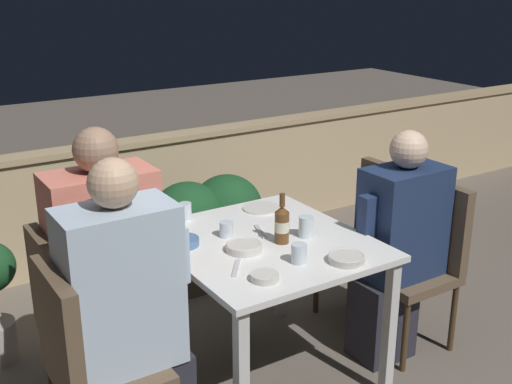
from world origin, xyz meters
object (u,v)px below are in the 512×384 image
object	(u,v)px
chair_left_near	(84,355)
person_coral_top	(112,275)
person_blue_shirt	(130,315)
chair_right_far	(375,229)
chair_right_near	(423,251)
person_navy_jumper	(397,247)
chair_left_far	(72,313)
beer_bottle	(282,224)

from	to	relation	value
chair_left_near	person_coral_top	bearing A→B (deg)	53.61
person_blue_shirt	chair_right_far	distance (m)	1.68
chair_right_near	person_navy_jumper	size ratio (longest dim) A/B	0.75
chair_left_far	chair_right_near	size ratio (longest dim) A/B	1.00
chair_left_far	person_navy_jumper	xyz separation A→B (m)	(1.58, -0.35, 0.07)
chair_right_near	chair_left_near	bearing A→B (deg)	179.68
chair_left_near	person_blue_shirt	distance (m)	0.23
chair_left_far	person_coral_top	xyz separation A→B (m)	(0.20, 0.00, 0.13)
chair_right_near	person_coral_top	bearing A→B (deg)	167.41
person_navy_jumper	chair_right_near	bearing A→B (deg)	0.00
chair_right_far	chair_left_far	bearing A→B (deg)	-179.61
beer_bottle	chair_right_far	bearing A→B (deg)	16.70
person_blue_shirt	person_navy_jumper	bearing A→B (deg)	-0.41
person_blue_shirt	chair_right_near	distance (m)	1.65
chair_right_near	beer_bottle	xyz separation A→B (m)	(-0.84, 0.12, 0.29)
chair_left_far	person_coral_top	world-z (taller)	person_coral_top
person_navy_jumper	chair_right_far	distance (m)	0.42
chair_left_far	beer_bottle	size ratio (longest dim) A/B	3.75
person_coral_top	chair_left_far	bearing A→B (deg)	-180.00
chair_left_far	beer_bottle	world-z (taller)	beer_bottle
person_coral_top	person_navy_jumper	bearing A→B (deg)	-14.33
chair_left_far	chair_left_near	bearing A→B (deg)	-99.56
chair_right_near	person_blue_shirt	bearing A→B (deg)	179.64
person_coral_top	chair_right_far	size ratio (longest dim) A/B	1.48
person_blue_shirt	person_coral_top	size ratio (longest dim) A/B	0.97
chair_left_far	person_navy_jumper	distance (m)	1.62
person_blue_shirt	person_coral_top	world-z (taller)	person_coral_top
chair_right_far	beer_bottle	distance (m)	0.91
chair_left_far	person_coral_top	size ratio (longest dim) A/B	0.68
person_blue_shirt	chair_right_far	size ratio (longest dim) A/B	1.44
person_navy_jumper	beer_bottle	world-z (taller)	person_navy_jumper
chair_left_far	chair_right_far	world-z (taller)	same
person_coral_top	chair_right_far	xyz separation A→B (m)	(1.58, 0.01, -0.13)
chair_left_far	chair_right_near	world-z (taller)	same
person_coral_top	chair_right_near	world-z (taller)	person_coral_top
chair_left_near	beer_bottle	distance (m)	1.05
chair_right_near	beer_bottle	size ratio (longest dim) A/B	3.75
chair_right_far	beer_bottle	world-z (taller)	beer_bottle
person_blue_shirt	chair_right_near	bearing A→B (deg)	-0.36
chair_left_far	chair_right_near	distance (m)	1.81
chair_left_far	chair_right_far	size ratio (longest dim) A/B	1.00
chair_left_near	chair_right_far	size ratio (longest dim) A/B	1.00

